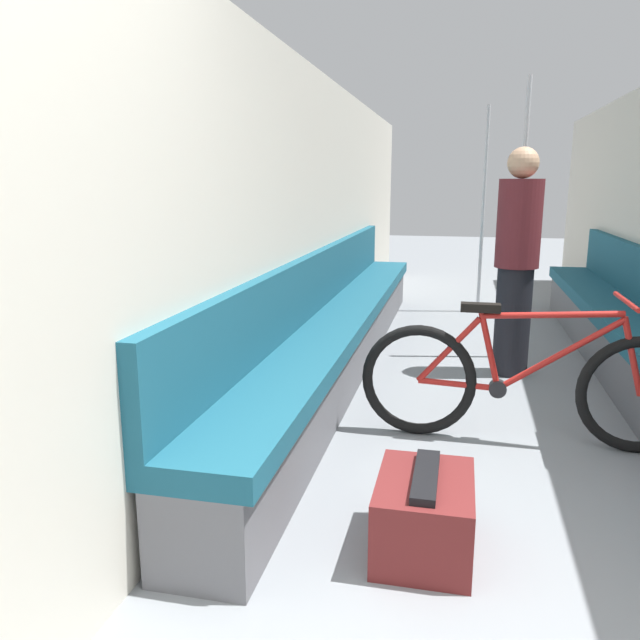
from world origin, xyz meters
The scene contains 8 objects.
wall_left centered at (-1.26, 3.23, 1.06)m, with size 0.10×9.66×2.12m, color beige.
bench_seat_row_left centered at (-1.01, 3.28, 0.29)m, with size 0.44×5.39×0.87m.
bench_seat_row_right centered at (1.01, 3.28, 0.29)m, with size 0.44×5.39×0.87m.
bicycle centered at (0.18, 2.14, 0.33)m, with size 1.71×0.46×0.79m.
grab_pole_near centered at (0.25, 3.84, 1.02)m, with size 0.08×0.08×2.10m.
grab_pole_far centered at (0.03, 5.61, 1.02)m, with size 0.08×0.08×2.10m.
passenger_standing centered at (0.21, 3.40, 0.81)m, with size 0.30×0.30×1.58m.
luggage_bag centered at (-0.26, 1.03, 0.15)m, with size 0.35×0.47×0.32m.
Camera 1 is at (-0.17, -1.10, 1.35)m, focal length 35.00 mm.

